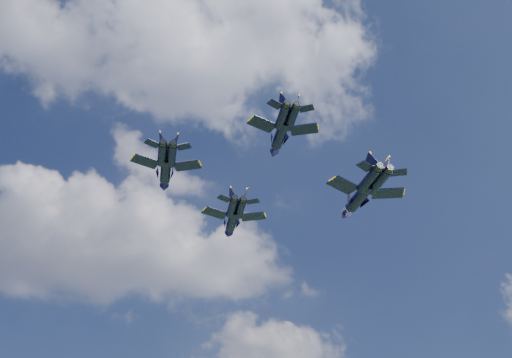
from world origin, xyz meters
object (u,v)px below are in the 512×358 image
Objects in this scene: jet_lead at (232,221)px; jet_left at (166,171)px; jet_right at (358,198)px; jet_slot at (280,136)px.

jet_lead is 1.09× the size of jet_left.
jet_right is at bearing 5.12° from jet_left.
jet_right reaches higher than jet_left.
jet_left is at bearing 177.31° from jet_right.
jet_left is 1.03× the size of jet_slot.
jet_left is 19.83m from jet_slot.
jet_slot is (-15.70, -15.28, -0.17)m from jet_right.
jet_right is (32.35, 4.51, 0.41)m from jet_left.
jet_right is 1.32× the size of jet_slot.
jet_left is 32.66m from jet_right.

